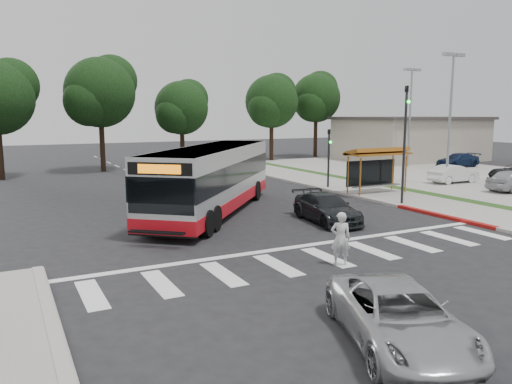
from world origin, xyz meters
TOP-DOWN VIEW (x-y plane):
  - ground at (0.00, 0.00)m, footprint 140.00×140.00m
  - sidewalk_east at (11.00, 8.00)m, footprint 4.00×40.00m
  - curb_east at (9.00, 8.00)m, footprint 0.30×40.00m
  - curb_east_red at (9.00, -2.00)m, footprint 0.32×6.00m
  - parking_lot at (23.00, 10.00)m, footprint 18.00×36.00m
  - commercial_building at (30.00, 22.00)m, footprint 14.00×10.00m
  - building_roof_cap at (30.00, 22.00)m, footprint 14.60×10.60m
  - crosswalk_ladder at (0.00, -5.00)m, footprint 18.00×2.60m
  - bus_shelter at (10.80, 5.10)m, footprint 4.20×1.60m
  - traffic_signal_ne_tall at (9.60, 1.49)m, footprint 0.18×0.37m
  - traffic_signal_ne_short at (9.60, 8.49)m, footprint 0.18×0.37m
  - lot_light_front at (18.00, 6.00)m, footprint 1.90×0.35m
  - lot_light_mid at (24.00, 16.00)m, footprint 1.90×0.35m
  - tree_ne_a at (16.08, 28.06)m, footprint 6.16×5.74m
  - tree_ne_b at (23.08, 30.06)m, footprint 6.16×5.74m
  - tree_north_a at (-1.92, 26.07)m, footprint 6.60×6.15m
  - tree_north_b at (6.07, 28.06)m, footprint 5.72×5.33m
  - transit_bus at (-0.51, 4.34)m, footprint 10.50×11.77m
  - pedestrian at (-0.13, -5.92)m, footprint 0.79×0.71m
  - dark_sedan at (3.40, -0.13)m, footprint 2.38×4.73m
  - silver_suv_south at (-2.57, -11.28)m, footprint 3.74×5.25m
  - parked_car_1 at (18.93, 6.20)m, footprint 3.92×1.39m
  - parked_car_3 at (27.96, 13.69)m, footprint 4.47×1.95m

SIDE VIEW (x-z plane):
  - ground at x=0.00m, z-range 0.00..0.00m
  - crosswalk_ladder at x=0.00m, z-range 0.00..0.01m
  - parking_lot at x=23.00m, z-range 0.00..0.10m
  - sidewalk_east at x=11.00m, z-range 0.00..0.12m
  - curb_east at x=9.00m, z-range 0.00..0.15m
  - curb_east_red at x=9.00m, z-range 0.00..0.15m
  - dark_sedan at x=3.40m, z-range 0.00..1.32m
  - silver_suv_south at x=-2.57m, z-range 0.00..1.33m
  - parked_car_3 at x=27.96m, z-range 0.10..1.38m
  - parked_car_1 at x=18.93m, z-range 0.10..1.39m
  - pedestrian at x=-0.13m, z-range 0.00..1.81m
  - transit_bus at x=-0.51m, z-range 0.00..3.36m
  - commercial_building at x=30.00m, z-range 0.00..4.40m
  - bus_shelter at x=10.80m, z-range 0.92..3.78m
  - traffic_signal_ne_short at x=9.60m, z-range 0.48..4.48m
  - traffic_signal_ne_tall at x=9.60m, z-range 0.63..7.13m
  - building_roof_cap at x=30.00m, z-range 4.40..4.70m
  - tree_north_b at x=6.07m, z-range 1.45..9.88m
  - lot_light_front at x=18.00m, z-range 1.40..10.41m
  - lot_light_mid at x=24.00m, z-range 1.40..10.41m
  - tree_ne_a at x=16.08m, z-range 1.74..11.04m
  - tree_ne_b at x=23.08m, z-range 1.91..11.93m
  - tree_north_a at x=-1.92m, z-range 1.84..12.01m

